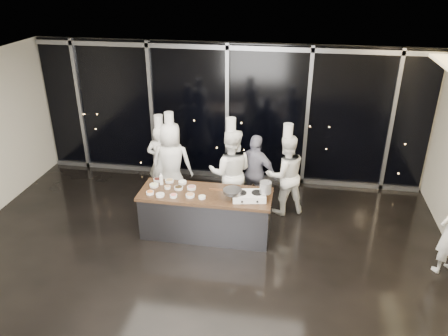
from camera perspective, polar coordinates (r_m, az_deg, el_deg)
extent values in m
plane|color=black|center=(7.85, -3.70, -12.19)|extent=(9.00, 9.00, 0.00)
cube|color=beige|center=(10.15, 0.53, 7.22)|extent=(9.00, 0.02, 3.20)
cube|color=beige|center=(6.41, -4.51, 11.06)|extent=(9.00, 7.00, 0.02)
cube|color=black|center=(10.10, 0.47, 7.12)|extent=(8.90, 0.04, 3.18)
cube|color=gray|center=(9.68, 0.45, 15.47)|extent=(8.90, 0.08, 0.10)
cube|color=gray|center=(10.65, 0.40, -0.91)|extent=(8.90, 0.08, 0.10)
cube|color=gray|center=(11.18, -18.28, 7.66)|extent=(0.08, 0.08, 3.20)
cube|color=gray|center=(10.48, -9.42, 7.46)|extent=(0.08, 0.08, 3.20)
cube|color=gray|center=(10.05, 0.43, 7.03)|extent=(0.08, 0.08, 3.20)
cube|color=gray|center=(9.94, 10.79, 6.35)|extent=(0.08, 0.08, 3.20)
cube|color=gray|center=(10.15, 21.02, 5.48)|extent=(0.08, 0.08, 3.20)
cube|color=#3C3C42|center=(8.33, -2.38, -6.17)|extent=(2.40, 0.80, 0.84)
cube|color=#48341E|center=(8.10, -2.44, -3.46)|extent=(2.46, 0.86, 0.06)
cube|color=white|center=(7.86, 3.28, -3.68)|extent=(0.64, 0.46, 0.12)
cylinder|color=black|center=(7.82, 2.24, -3.24)|extent=(0.23, 0.23, 0.02)
cylinder|color=black|center=(7.84, 4.35, -3.22)|extent=(0.23, 0.23, 0.02)
cylinder|color=black|center=(7.70, 2.36, -4.44)|extent=(0.04, 0.03, 0.04)
cylinder|color=black|center=(7.72, 4.38, -4.42)|extent=(0.04, 0.03, 0.04)
cylinder|color=slate|center=(7.79, 1.11, -3.03)|extent=(0.40, 0.40, 0.06)
cube|color=#4C2B14|center=(7.79, -1.08, -3.02)|extent=(0.25, 0.07, 0.02)
cylinder|color=silver|center=(7.79, 5.45, -2.53)|extent=(0.24, 0.24, 0.21)
cylinder|color=white|center=(8.15, -9.63, -3.20)|extent=(0.14, 0.14, 0.04)
cylinder|color=orange|center=(8.15, -9.64, -3.10)|extent=(0.12, 0.12, 0.01)
cylinder|color=white|center=(8.40, -9.13, -2.26)|extent=(0.17, 0.17, 0.04)
cylinder|color=beige|center=(8.39, -9.14, -2.16)|extent=(0.14, 0.14, 0.01)
cylinder|color=white|center=(8.60, -8.65, -1.53)|extent=(0.17, 0.17, 0.04)
cylinder|color=black|center=(8.59, -8.65, -1.43)|extent=(0.14, 0.14, 0.01)
cylinder|color=white|center=(8.05, -8.34, -3.50)|extent=(0.16, 0.16, 0.04)
cylinder|color=beige|center=(8.04, -8.35, -3.40)|extent=(0.13, 0.13, 0.01)
cylinder|color=white|center=(8.29, -7.40, -2.52)|extent=(0.12, 0.12, 0.04)
cylinder|color=tan|center=(8.28, -7.41, -2.42)|extent=(0.10, 0.10, 0.01)
cylinder|color=white|center=(8.52, -7.14, -1.69)|extent=(0.17, 0.17, 0.04)
cylinder|color=#A78853|center=(8.52, -7.14, -1.59)|extent=(0.14, 0.14, 0.01)
cylinder|color=white|center=(7.99, -6.61, -3.63)|extent=(0.13, 0.13, 0.04)
cylinder|color=#E06A5C|center=(7.98, -6.62, -3.53)|extent=(0.11, 0.11, 0.01)
cylinder|color=white|center=(8.25, -5.96, -2.59)|extent=(0.17, 0.17, 0.04)
cylinder|color=black|center=(8.24, -5.96, -2.49)|extent=(0.14, 0.14, 0.01)
cylinder|color=white|center=(8.44, -5.46, -1.87)|extent=(0.16, 0.16, 0.04)
cylinder|color=white|center=(8.44, -5.46, -1.77)|extent=(0.13, 0.13, 0.01)
cylinder|color=white|center=(7.97, -4.45, -3.59)|extent=(0.16, 0.16, 0.04)
cylinder|color=#C0824C|center=(7.96, -4.45, -3.49)|extent=(0.13, 0.13, 0.01)
cylinder|color=white|center=(8.23, -4.26, -2.58)|extent=(0.17, 0.17, 0.04)
cylinder|color=#A4645D|center=(8.23, -4.27, -2.48)|extent=(0.14, 0.14, 0.01)
cylinder|color=white|center=(7.90, -2.89, -3.83)|extent=(0.13, 0.13, 0.04)
cylinder|color=beige|center=(7.89, -2.89, -3.72)|extent=(0.10, 0.10, 0.01)
cylinder|color=white|center=(8.42, -8.20, -1.57)|extent=(0.07, 0.07, 0.19)
cone|color=white|center=(8.37, -8.25, -0.81)|extent=(0.06, 0.06, 0.06)
imported|color=white|center=(9.53, -8.19, 0.75)|extent=(0.62, 0.41, 1.68)
cylinder|color=white|center=(9.18, -8.55, 6.06)|extent=(0.19, 0.19, 0.26)
imported|color=white|center=(9.30, -6.87, 0.60)|extent=(0.90, 0.61, 1.80)
cylinder|color=white|center=(8.92, -7.20, 6.43)|extent=(0.20, 0.20, 0.26)
imported|color=white|center=(8.78, 0.88, -0.60)|extent=(0.97, 0.79, 1.85)
cylinder|color=white|center=(8.38, 0.93, 5.70)|extent=(0.21, 0.21, 0.26)
imported|color=#131435|center=(9.02, 4.15, -0.64)|extent=(1.05, 0.75, 1.65)
imported|color=white|center=(8.94, 7.99, -0.86)|extent=(1.02, 0.93, 1.72)
cylinder|color=white|center=(8.56, 8.38, 4.90)|extent=(0.25, 0.25, 0.26)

